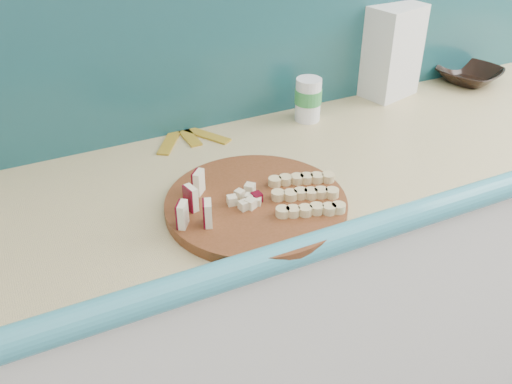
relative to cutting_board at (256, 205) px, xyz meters
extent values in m
cube|color=white|center=(0.44, 0.13, -0.48)|extent=(2.20, 0.60, 0.88)
cube|color=#CFBB79|center=(0.44, 0.13, -0.03)|extent=(2.20, 0.60, 0.03)
cube|color=teal|center=(0.44, -0.17, -0.03)|extent=(2.20, 0.06, 0.03)
cube|color=teal|center=(0.44, 0.42, 0.24)|extent=(2.20, 0.02, 0.50)
cylinder|color=#4F2911|center=(0.00, 0.00, 0.00)|extent=(0.50, 0.50, 0.02)
cube|color=beige|center=(-0.17, -0.02, 0.04)|extent=(0.02, 0.04, 0.05)
cube|color=#4D0513|center=(-0.18, -0.02, 0.04)|extent=(0.02, 0.03, 0.05)
cube|color=beige|center=(-0.13, 0.03, 0.04)|extent=(0.02, 0.04, 0.05)
cube|color=#4D0513|center=(-0.14, 0.03, 0.04)|extent=(0.02, 0.03, 0.05)
cube|color=beige|center=(-0.10, 0.08, 0.04)|extent=(0.02, 0.04, 0.05)
cube|color=#4D0513|center=(-0.11, 0.08, 0.04)|extent=(0.02, 0.03, 0.05)
cube|color=beige|center=(-0.12, -0.04, 0.04)|extent=(0.02, 0.04, 0.05)
cube|color=#4D0513|center=(-0.13, -0.03, 0.04)|extent=(0.02, 0.03, 0.05)
cube|color=beige|center=(-0.01, 0.01, 0.02)|extent=(0.02, 0.02, 0.02)
cube|color=beige|center=(-0.01, 0.01, 0.02)|extent=(0.02, 0.02, 0.02)
cube|color=#4D0513|center=(-0.01, 0.03, 0.02)|extent=(0.02, 0.02, 0.02)
cube|color=beige|center=(-0.03, 0.02, 0.02)|extent=(0.02, 0.02, 0.02)
cube|color=beige|center=(-0.04, 0.01, 0.02)|extent=(0.02, 0.02, 0.02)
cube|color=beige|center=(-0.04, 0.00, 0.02)|extent=(0.02, 0.02, 0.02)
cube|color=beige|center=(-0.03, 0.00, 0.02)|extent=(0.02, 0.02, 0.02)
cube|color=beige|center=(-0.01, -0.01, 0.02)|extent=(0.02, 0.02, 0.02)
cylinder|color=#CDB77D|center=(0.03, -0.07, 0.02)|extent=(0.03, 0.03, 0.02)
cylinder|color=#CDB77D|center=(0.05, -0.08, 0.02)|extent=(0.03, 0.03, 0.02)
cylinder|color=#CDB77D|center=(0.07, -0.09, 0.02)|extent=(0.03, 0.03, 0.02)
cylinder|color=#CDB77D|center=(0.09, -0.10, 0.02)|extent=(0.03, 0.03, 0.02)
cylinder|color=#CDB77D|center=(0.11, -0.10, 0.02)|extent=(0.03, 0.03, 0.02)
cylinder|color=#CDB77D|center=(0.13, -0.11, 0.02)|extent=(0.03, 0.03, 0.02)
cylinder|color=#CDB77D|center=(0.05, -0.02, 0.02)|extent=(0.03, 0.03, 0.02)
cylinder|color=#CDB77D|center=(0.07, -0.02, 0.02)|extent=(0.03, 0.03, 0.02)
cylinder|color=#CDB77D|center=(0.09, -0.03, 0.02)|extent=(0.03, 0.03, 0.02)
cylinder|color=#CDB77D|center=(0.11, -0.04, 0.02)|extent=(0.03, 0.03, 0.02)
cylinder|color=#CDB77D|center=(0.13, -0.05, 0.02)|extent=(0.03, 0.03, 0.02)
cylinder|color=#CDB77D|center=(0.15, -0.06, 0.02)|extent=(0.03, 0.03, 0.02)
cylinder|color=#CDB77D|center=(0.07, 0.04, 0.02)|extent=(0.03, 0.03, 0.02)
cylinder|color=#CDB77D|center=(0.09, 0.03, 0.02)|extent=(0.03, 0.03, 0.02)
cylinder|color=#CDB77D|center=(0.11, 0.02, 0.02)|extent=(0.03, 0.03, 0.02)
cylinder|color=#CDB77D|center=(0.13, 0.01, 0.02)|extent=(0.03, 0.03, 0.02)
cylinder|color=#CDB77D|center=(0.15, 0.01, 0.02)|extent=(0.03, 0.03, 0.02)
cylinder|color=#CDB77D|center=(0.17, 0.00, 0.02)|extent=(0.03, 0.03, 0.02)
imported|color=black|center=(0.92, 0.35, 0.01)|extent=(0.25, 0.25, 0.05)
cube|color=silver|center=(0.63, 0.38, 0.12)|extent=(0.18, 0.15, 0.27)
cylinder|color=white|center=(0.32, 0.33, 0.05)|extent=(0.07, 0.07, 0.12)
cylinder|color=green|center=(0.32, 0.33, 0.06)|extent=(0.07, 0.07, 0.04)
cube|color=gold|center=(-0.07, 0.37, -0.01)|extent=(0.10, 0.14, 0.01)
cube|color=gold|center=(-0.02, 0.39, -0.01)|extent=(0.03, 0.14, 0.01)
cube|color=gold|center=(0.03, 0.36, -0.01)|extent=(0.10, 0.14, 0.01)
camera|label=1|loc=(-0.44, -0.90, 0.69)|focal=40.00mm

